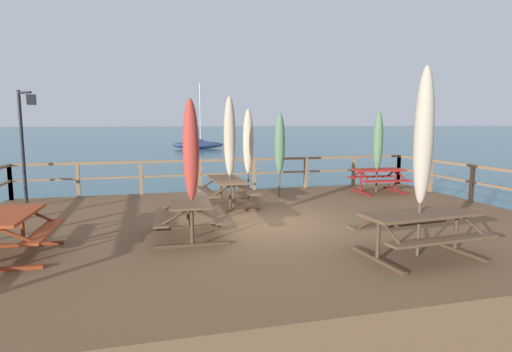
% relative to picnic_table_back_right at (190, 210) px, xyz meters
% --- Properties ---
extents(ground_plane, '(600.00, 600.00, 0.00)m').
position_rel_picnic_table_back_right_xyz_m(ground_plane, '(1.76, 0.76, -1.40)').
color(ground_plane, '#2D5B6B').
extents(wooden_deck, '(13.40, 9.41, 0.85)m').
position_rel_picnic_table_back_right_xyz_m(wooden_deck, '(1.76, 0.76, -0.97)').
color(wooden_deck, brown).
rests_on(wooden_deck, ground).
extents(railing_waterside_far, '(13.20, 0.10, 1.09)m').
position_rel_picnic_table_back_right_xyz_m(railing_waterside_far, '(1.76, 5.31, 0.20)').
color(railing_waterside_far, brown).
rests_on(railing_waterside_far, wooden_deck).
extents(railing_side_right, '(0.10, 9.21, 1.09)m').
position_rel_picnic_table_back_right_xyz_m(railing_side_right, '(8.31, 0.76, 0.19)').
color(railing_side_right, brown).
rests_on(railing_side_right, wooden_deck).
extents(picnic_table_back_right, '(1.46, 1.74, 0.78)m').
position_rel_picnic_table_back_right_xyz_m(picnic_table_back_right, '(0.00, 0.00, 0.00)').
color(picnic_table_back_right, brown).
rests_on(picnic_table_back_right, wooden_deck).
extents(picnic_table_mid_left, '(1.46, 1.76, 0.78)m').
position_rel_picnic_table_back_right_xyz_m(picnic_table_mid_left, '(-3.11, -0.53, 0.00)').
color(picnic_table_mid_left, '#993819').
rests_on(picnic_table_mid_left, wooden_deck).
extents(picnic_table_front_right, '(1.69, 1.48, 0.78)m').
position_rel_picnic_table_back_right_xyz_m(picnic_table_front_right, '(6.58, 3.86, -0.00)').
color(picnic_table_front_right, maroon).
rests_on(picnic_table_front_right, wooden_deck).
extents(picnic_table_mid_centre, '(1.49, 1.94, 0.78)m').
position_rel_picnic_table_back_right_xyz_m(picnic_table_mid_centre, '(1.28, 2.83, 0.01)').
color(picnic_table_mid_centre, brown).
rests_on(picnic_table_mid_centre, wooden_deck).
extents(picnic_table_mid_right, '(2.14, 1.57, 0.78)m').
position_rel_picnic_table_back_right_xyz_m(picnic_table_mid_right, '(3.72, -2.19, 0.01)').
color(picnic_table_mid_right, brown).
rests_on(picnic_table_mid_right, wooden_deck).
extents(patio_umbrella_tall_front, '(0.32, 0.32, 2.77)m').
position_rel_picnic_table_back_right_xyz_m(patio_umbrella_tall_front, '(0.04, -0.07, 1.21)').
color(patio_umbrella_tall_front, '#4C3828').
rests_on(patio_umbrella_tall_front, wooden_deck).
extents(patio_umbrella_short_back, '(0.32, 0.32, 2.59)m').
position_rel_picnic_table_back_right_xyz_m(patio_umbrella_short_back, '(3.10, 3.76, 1.10)').
color(patio_umbrella_short_back, '#4C3828').
rests_on(patio_umbrella_short_back, wooden_deck).
extents(patio_umbrella_short_front, '(0.32, 0.32, 2.64)m').
position_rel_picnic_table_back_right_xyz_m(patio_umbrella_short_front, '(6.50, 3.84, 1.13)').
color(patio_umbrella_short_front, '#4C3828').
rests_on(patio_umbrella_short_front, wooden_deck).
extents(patio_umbrella_short_mid, '(0.32, 0.32, 3.01)m').
position_rel_picnic_table_back_right_xyz_m(patio_umbrella_short_mid, '(1.36, 2.78, 1.36)').
color(patio_umbrella_short_mid, '#4C3828').
rests_on(patio_umbrella_short_mid, wooden_deck).
extents(patio_umbrella_tall_back_left, '(0.32, 0.32, 3.24)m').
position_rel_picnic_table_back_right_xyz_m(patio_umbrella_tall_back_left, '(3.73, -2.17, 1.51)').
color(patio_umbrella_tall_back_left, '#4C3828').
rests_on(patio_umbrella_tall_back_left, wooden_deck).
extents(patio_umbrella_tall_mid_left, '(0.32, 0.32, 2.70)m').
position_rel_picnic_table_back_right_xyz_m(patio_umbrella_tall_mid_left, '(2.12, 3.78, 1.17)').
color(patio_umbrella_tall_mid_left, '#4C3828').
rests_on(patio_umbrella_tall_mid_left, wooden_deck).
extents(lamp_post_hooked, '(0.55, 0.52, 3.20)m').
position_rel_picnic_table_back_right_xyz_m(lamp_post_hooked, '(-4.10, 4.63, 1.56)').
color(lamp_post_hooked, black).
rests_on(lamp_post_hooked, wooden_deck).
extents(sailboat_distant, '(6.09, 2.04, 7.72)m').
position_rel_picnic_table_back_right_xyz_m(sailboat_distant, '(4.82, 41.01, -0.89)').
color(sailboat_distant, navy).
rests_on(sailboat_distant, ground).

